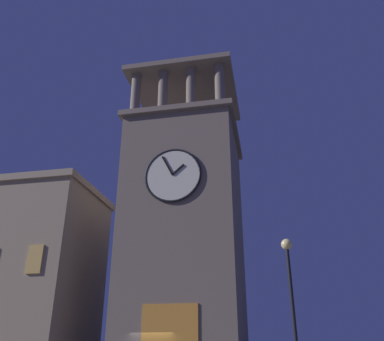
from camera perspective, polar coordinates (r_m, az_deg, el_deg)
The scene contains 2 objects.
clocktower at distance 28.82m, azimuth -0.86°, elevation -9.15°, with size 8.09×8.96×24.54m.
street_lamp at distance 16.46m, azimuth 13.78°, elevation -15.39°, with size 0.44×0.44×5.68m.
Camera 1 is at (-6.80, 23.66, 1.59)m, focal length 37.65 mm.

